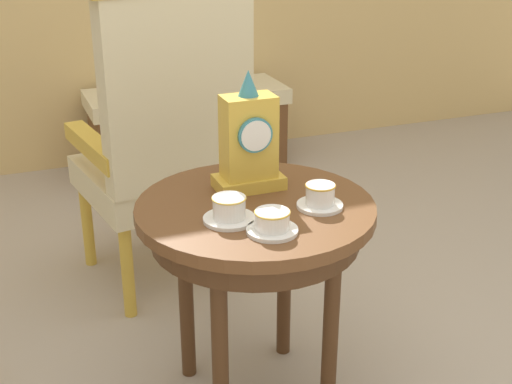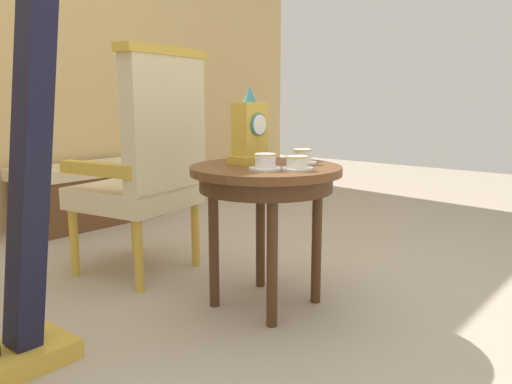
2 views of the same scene
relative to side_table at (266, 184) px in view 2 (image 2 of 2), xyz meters
name	(u,v)px [view 2 (image 2 of 2)]	position (x,y,z in m)	size (l,w,h in m)	color
ground_plane	(268,309)	(-0.04, -0.05, -0.54)	(10.00, 10.00, 0.00)	tan
wall_back	(2,22)	(-0.04, 2.20, 0.86)	(6.00, 0.10, 2.80)	tan
side_table	(266,184)	(0.00, 0.00, 0.00)	(0.64, 0.64, 0.62)	brown
teacup_left	(265,162)	(-0.10, -0.08, 0.11)	(0.13, 0.13, 0.07)	white
teacup_right	(297,163)	(-0.02, -0.18, 0.11)	(0.13, 0.13, 0.06)	white
teacup_center	(302,157)	(0.15, -0.08, 0.11)	(0.12, 0.12, 0.07)	white
mantel_clock	(250,132)	(0.02, 0.11, 0.21)	(0.19, 0.11, 0.34)	gold
armchair	(148,161)	(-0.06, 0.71, 0.05)	(0.62, 0.61, 1.14)	beige
harp	(15,148)	(-0.91, 0.31, 0.20)	(0.40, 0.24, 1.84)	gold
window_bench	(90,194)	(0.35, 1.90, -0.32)	(1.05, 0.40, 0.44)	beige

